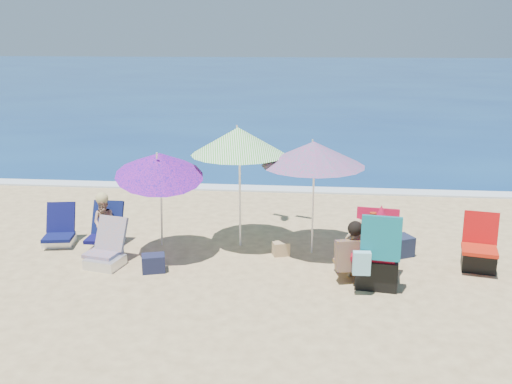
# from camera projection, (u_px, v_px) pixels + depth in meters

# --- Properties ---
(ground) EXTENTS (120.00, 120.00, 0.00)m
(ground) POSITION_uv_depth(u_px,v_px,m) (270.00, 282.00, 8.23)
(ground) COLOR #D8BC84
(ground) RESTS_ON ground
(sea) EXTENTS (120.00, 80.00, 0.12)m
(sea) POSITION_uv_depth(u_px,v_px,m) (306.00, 75.00, 51.34)
(sea) COLOR navy
(sea) RESTS_ON ground
(foam) EXTENTS (120.00, 0.50, 0.04)m
(foam) POSITION_uv_depth(u_px,v_px,m) (286.00, 189.00, 13.11)
(foam) COLOR white
(foam) RESTS_ON ground
(umbrella_turquoise) EXTENTS (1.82, 1.82, 1.92)m
(umbrella_turquoise) POSITION_uv_depth(u_px,v_px,m) (313.00, 154.00, 8.93)
(umbrella_turquoise) COLOR white
(umbrella_turquoise) RESTS_ON ground
(umbrella_striped) EXTENTS (1.84, 1.84, 2.10)m
(umbrella_striped) POSITION_uv_depth(u_px,v_px,m) (238.00, 141.00, 9.19)
(umbrella_striped) COLOR white
(umbrella_striped) RESTS_ON ground
(umbrella_blue) EXTENTS (1.85, 1.88, 1.91)m
(umbrella_blue) POSITION_uv_depth(u_px,v_px,m) (159.00, 165.00, 8.74)
(umbrella_blue) COLOR silver
(umbrella_blue) RESTS_ON ground
(furled_umbrella) EXTENTS (0.25, 0.17, 1.25)m
(furled_umbrella) POSITION_uv_depth(u_px,v_px,m) (373.00, 243.00, 7.90)
(furled_umbrella) COLOR #B12B0C
(furled_umbrella) RESTS_ON ground
(chair_navy) EXTENTS (0.61, 0.73, 0.69)m
(chair_navy) POSITION_uv_depth(u_px,v_px,m) (60.00, 234.00, 9.71)
(chair_navy) COLOR #0C1145
(chair_navy) RESTS_ON ground
(chair_rainbow) EXTENTS (0.66, 0.78, 0.72)m
(chair_rainbow) POSITION_uv_depth(u_px,v_px,m) (106.00, 253.00, 8.83)
(chair_rainbow) COLOR #D46F4A
(chair_rainbow) RESTS_ON ground
(camp_chair_left) EXTENTS (0.64, 0.72, 0.90)m
(camp_chair_left) POSITION_uv_depth(u_px,v_px,m) (479.00, 253.00, 8.62)
(camp_chair_left) COLOR red
(camp_chair_left) RESTS_ON ground
(camp_chair_right) EXTENTS (0.73, 0.86, 1.13)m
(camp_chair_right) POSITION_uv_depth(u_px,v_px,m) (376.00, 259.00, 8.03)
(camp_chair_right) COLOR maroon
(camp_chair_right) RESTS_ON ground
(person_center) EXTENTS (0.67, 0.69, 0.93)m
(person_center) POSITION_uv_depth(u_px,v_px,m) (356.00, 250.00, 8.26)
(person_center) COLOR tan
(person_center) RESTS_ON ground
(person_left) EXTENTS (0.54, 0.67, 0.97)m
(person_left) POSITION_uv_depth(u_px,v_px,m) (105.00, 222.00, 9.51)
(person_left) COLOR tan
(person_left) RESTS_ON ground
(bag_navy_a) EXTENTS (0.40, 0.34, 0.27)m
(bag_navy_a) POSITION_uv_depth(u_px,v_px,m) (153.00, 263.00, 8.58)
(bag_navy_a) COLOR #1A1E3A
(bag_navy_a) RESTS_ON ground
(bag_tan) EXTENTS (0.31, 0.26, 0.23)m
(bag_tan) POSITION_uv_depth(u_px,v_px,m) (281.00, 249.00, 9.23)
(bag_tan) COLOR tan
(bag_tan) RESTS_ON ground
(bag_navy_b) EXTENTS (0.55, 0.50, 0.33)m
(bag_navy_b) POSITION_uv_depth(u_px,v_px,m) (398.00, 246.00, 9.19)
(bag_navy_b) COLOR #1B233B
(bag_navy_b) RESTS_ON ground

